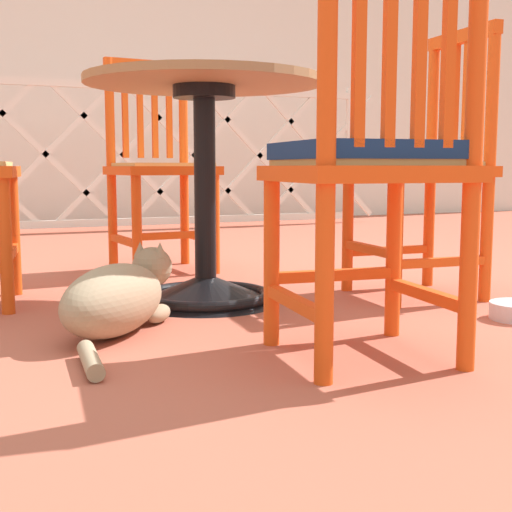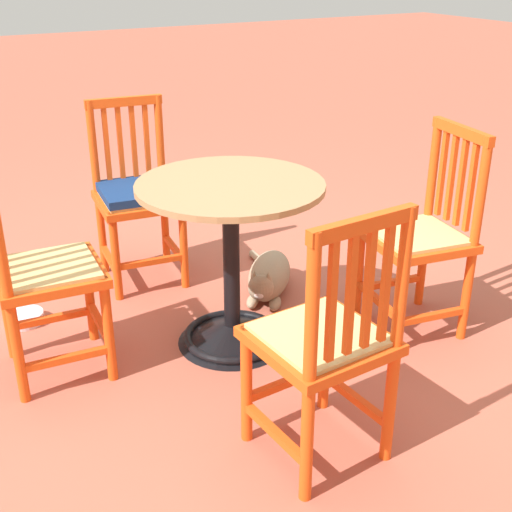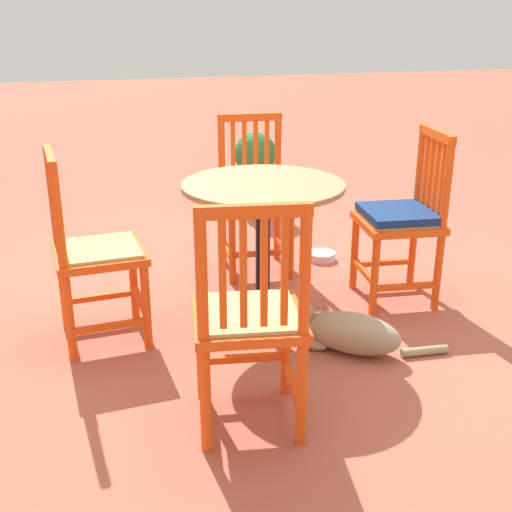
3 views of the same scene
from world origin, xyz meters
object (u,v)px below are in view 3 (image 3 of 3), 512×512
object	(u,v)px
orange_chair_at_corner	(255,200)
tabby_cat	(345,331)
pet_water_bowl	(322,256)
cafe_table	(263,272)
orange_chair_near_fence	(93,254)
orange_chair_tucked_in	(249,321)
terracotta_planter	(255,171)
orange_chair_facing_out	(402,220)

from	to	relation	value
orange_chair_at_corner	tabby_cat	world-z (taller)	orange_chair_at_corner
pet_water_bowl	tabby_cat	bearing A→B (deg)	164.46
cafe_table	orange_chair_at_corner	distance (m)	0.77
orange_chair_near_fence	cafe_table	bearing A→B (deg)	-95.02
orange_chair_tucked_in	tabby_cat	world-z (taller)	orange_chair_tucked_in
orange_chair_tucked_in	tabby_cat	xyz separation A→B (m)	(0.44, -0.57, -0.34)
terracotta_planter	orange_chair_at_corner	bearing A→B (deg)	164.50
orange_chair_tucked_in	terracotta_planter	distance (m)	2.75
orange_chair_at_corner	terracotta_planter	bearing A→B (deg)	-15.50
tabby_cat	terracotta_planter	world-z (taller)	terracotta_planter
cafe_table	orange_chair_near_fence	distance (m)	0.81
orange_chair_facing_out	orange_chair_near_fence	bearing A→B (deg)	91.80
orange_chair_near_fence	terracotta_planter	bearing A→B (deg)	-35.19
terracotta_planter	pet_water_bowl	distance (m)	1.14
cafe_table	orange_chair_at_corner	xyz separation A→B (m)	(0.74, -0.16, 0.15)
cafe_table	orange_chair_facing_out	world-z (taller)	orange_chair_facing_out
cafe_table	orange_chair_near_fence	xyz separation A→B (m)	(0.07, 0.79, 0.15)
orange_chair_at_corner	orange_chair_tucked_in	size ratio (longest dim) A/B	1.00
orange_chair_facing_out	tabby_cat	size ratio (longest dim) A/B	1.35
orange_chair_near_fence	terracotta_planter	distance (m)	2.19
orange_chair_near_fence	terracotta_planter	size ratio (longest dim) A/B	1.47
tabby_cat	orange_chair_tucked_in	bearing A→B (deg)	127.29
orange_chair_facing_out	tabby_cat	distance (m)	0.77
cafe_table	orange_chair_near_fence	world-z (taller)	orange_chair_near_fence
pet_water_bowl	orange_chair_facing_out	bearing A→B (deg)	-163.89
orange_chair_near_fence	orange_chair_facing_out	bearing A→B (deg)	-88.20
tabby_cat	terracotta_planter	bearing A→B (deg)	-4.58
cafe_table	orange_chair_facing_out	xyz separation A→B (m)	(0.12, -0.79, 0.16)
pet_water_bowl	cafe_table	bearing A→B (deg)	141.61
orange_chair_facing_out	terracotta_planter	world-z (taller)	orange_chair_facing_out
orange_chair_near_fence	tabby_cat	distance (m)	1.21
orange_chair_facing_out	pet_water_bowl	size ratio (longest dim) A/B	5.36
orange_chair_near_fence	pet_water_bowl	world-z (taller)	orange_chair_near_fence
orange_chair_at_corner	terracotta_planter	size ratio (longest dim) A/B	1.47
tabby_cat	pet_water_bowl	xyz separation A→B (m)	(1.11, -0.31, -0.07)
tabby_cat	terracotta_planter	xyz separation A→B (m)	(2.21, -0.18, 0.23)
orange_chair_near_fence	pet_water_bowl	xyz separation A→B (m)	(0.70, -1.39, -0.41)
orange_chair_near_fence	pet_water_bowl	distance (m)	1.61
orange_chair_near_fence	tabby_cat	world-z (taller)	orange_chair_near_fence
orange_chair_tucked_in	tabby_cat	bearing A→B (deg)	-52.71
orange_chair_near_fence	orange_chair_facing_out	xyz separation A→B (m)	(0.05, -1.58, 0.01)
orange_chair_at_corner	orange_chair_near_fence	size ratio (longest dim) A/B	1.00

